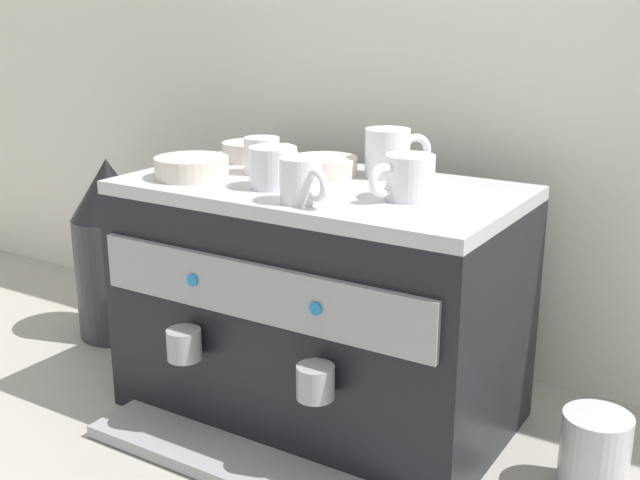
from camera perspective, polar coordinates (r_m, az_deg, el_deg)
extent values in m
plane|color=#9E998E|center=(1.47, 0.00, -11.96)|extent=(4.00, 4.00, 0.00)
cube|color=silver|center=(1.58, 6.42, 10.73)|extent=(2.80, 0.03, 1.08)
cube|color=black|center=(1.38, 0.00, -4.80)|extent=(0.65, 0.36, 0.39)
cube|color=#B7B7BC|center=(1.32, 0.00, 3.59)|extent=(0.65, 0.36, 0.02)
cube|color=#939399|center=(1.21, -4.72, -3.73)|extent=(0.60, 0.01, 0.09)
cylinder|color=#1E7AB7|center=(1.27, -9.07, -2.83)|extent=(0.02, 0.01, 0.02)
cylinder|color=#1E7AB7|center=(1.14, -0.30, -4.90)|extent=(0.02, 0.01, 0.02)
cube|color=#939399|center=(1.30, -5.63, -15.58)|extent=(0.56, 0.12, 0.02)
cylinder|color=#939399|center=(1.31, -9.67, -7.36)|extent=(0.06, 0.06, 0.05)
cylinder|color=#939399|center=(1.17, -0.33, -10.10)|extent=(0.06, 0.06, 0.05)
cylinder|color=white|center=(1.19, -1.36, 4.31)|extent=(0.06, 0.06, 0.07)
torus|color=white|center=(1.15, -0.22, 3.92)|extent=(0.05, 0.03, 0.05)
cylinder|color=white|center=(1.21, 6.43, 4.48)|extent=(0.08, 0.08, 0.07)
torus|color=white|center=(1.18, 4.53, 4.24)|extent=(0.04, 0.05, 0.05)
cylinder|color=white|center=(1.40, -4.17, 6.04)|extent=(0.06, 0.06, 0.06)
torus|color=white|center=(1.39, -2.48, 6.00)|extent=(0.05, 0.03, 0.05)
cylinder|color=white|center=(1.29, -3.37, 5.20)|extent=(0.08, 0.08, 0.07)
torus|color=white|center=(1.33, -2.17, 5.57)|extent=(0.02, 0.05, 0.05)
cylinder|color=white|center=(1.37, 4.83, 6.22)|extent=(0.08, 0.08, 0.08)
torus|color=white|center=(1.39, 6.81, 6.33)|extent=(0.05, 0.06, 0.06)
cylinder|color=beige|center=(1.38, 0.24, 5.30)|extent=(0.12, 0.12, 0.03)
cylinder|color=beige|center=(1.38, 0.24, 4.82)|extent=(0.07, 0.07, 0.01)
cylinder|color=beige|center=(1.38, -9.15, 5.14)|extent=(0.13, 0.13, 0.04)
cylinder|color=beige|center=(1.38, -9.12, 4.60)|extent=(0.07, 0.07, 0.01)
cylinder|color=beige|center=(1.52, -5.07, 6.32)|extent=(0.10, 0.10, 0.04)
cylinder|color=beige|center=(1.52, -5.06, 5.84)|extent=(0.06, 0.06, 0.01)
cylinder|color=#333338|center=(1.79, -14.45, -2.55)|extent=(0.16, 0.16, 0.26)
cone|color=black|center=(1.73, -14.91, 3.57)|extent=(0.16, 0.16, 0.13)
cylinder|color=#B7B7BC|center=(1.28, 18.96, -14.32)|extent=(0.10, 0.10, 0.13)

